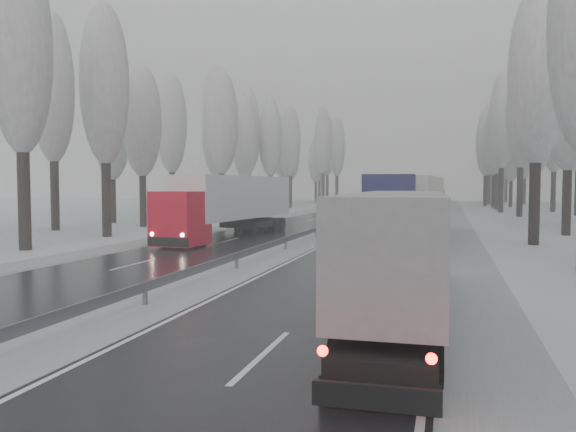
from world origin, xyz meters
The scene contains 53 objects.
ground centered at (0.00, 0.00, 0.00)m, with size 260.00×260.00×0.00m, color silver.
carriageway_right centered at (5.25, 30.00, 0.01)m, with size 7.50×200.00×0.03m, color black.
carriageway_left centered at (-5.25, 30.00, 0.01)m, with size 7.50×200.00×0.03m, color black.
median_slush centered at (0.00, 30.00, 0.02)m, with size 3.00×200.00×0.04m, color #9DA0A5.
shoulder_right centered at (10.20, 30.00, 0.02)m, with size 2.40×200.00×0.04m, color #9DA0A5.
shoulder_left centered at (-10.20, 30.00, 0.02)m, with size 2.40×200.00×0.04m, color #9DA0A5.
median_guardrail centered at (0.00, 29.99, 0.60)m, with size 0.12×200.00×0.76m.
tree_18 centered at (14.51, 27.03, 10.70)m, with size 3.60×3.60×16.58m.
tree_20 centered at (17.90, 35.17, 10.14)m, with size 3.60×3.60×15.71m.
tree_22 centered at (17.02, 45.60, 10.24)m, with size 3.60×3.60×15.86m.
tree_24 centered at (17.90, 51.02, 13.19)m, with size 3.60×3.60×20.49m.
tree_26 centered at (17.56, 61.27, 12.10)m, with size 3.60×3.60×18.78m.
tree_28 centered at (16.34, 71.95, 12.64)m, with size 3.60×3.60×19.62m.
tree_29 centered at (23.71, 75.95, 11.67)m, with size 3.60×3.60×18.11m.
tree_30 centered at (16.56, 81.70, 11.52)m, with size 3.60×3.60×17.86m.
tree_31 centered at (22.48, 85.70, 11.97)m, with size 3.60×3.60×18.58m.
tree_32 centered at (16.63, 89.21, 11.18)m, with size 3.60×3.60×17.33m.
tree_33 centered at (19.77, 93.21, 9.26)m, with size 3.60×3.60×14.33m.
tree_34 centered at (15.73, 96.32, 11.37)m, with size 3.60×3.60×17.63m.
tree_35 centered at (24.94, 100.32, 11.77)m, with size 3.60×3.60×18.25m.
tree_36 centered at (17.04, 106.16, 13.02)m, with size 3.60×3.60×20.23m.
tree_37 centered at (24.02, 110.16, 10.56)m, with size 3.60×3.60×16.37m.
tree_38 centered at (18.73, 116.73, 11.59)m, with size 3.60×3.60×17.97m.
tree_39 centered at (21.55, 120.73, 10.45)m, with size 3.60×3.60×16.19m.
tree_56 centered at (-14.71, 15.70, 11.68)m, with size 3.60×3.60×18.12m.
tree_58 centered at (-15.13, 24.57, 11.10)m, with size 3.60×3.60×17.21m.
tree_59 centered at (-22.80, 28.57, 11.87)m, with size 3.60×3.60×18.41m.
tree_60 centered at (-17.75, 34.20, 9.59)m, with size 3.60×3.60×14.84m.
tree_61 centered at (-23.52, 38.20, 9.02)m, with size 3.60×3.60×13.95m.
tree_62 centered at (-13.94, 43.73, 10.36)m, with size 3.60×3.60×16.04m.
tree_63 centered at (-21.85, 47.73, 10.89)m, with size 3.60×3.60×16.88m.
tree_64 centered at (-18.26, 52.71, 9.96)m, with size 3.60×3.60×15.42m.
tree_65 centered at (-20.05, 56.71, 12.55)m, with size 3.60×3.60×19.48m.
tree_66 centered at (-18.16, 62.35, 9.84)m, with size 3.60×3.60×15.23m.
tree_67 centered at (-19.54, 66.35, 11.03)m, with size 3.60×3.60×17.09m.
tree_68 centered at (-16.58, 69.11, 10.75)m, with size 3.60×3.60×16.65m.
tree_69 centered at (-21.42, 73.11, 12.46)m, with size 3.60×3.60×19.35m.
tree_70 centered at (-16.33, 79.19, 11.03)m, with size 3.60×3.60×17.09m.
tree_71 centered at (-21.09, 83.19, 12.63)m, with size 3.60×3.60×19.61m.
tree_72 centered at (-18.93, 88.54, 9.76)m, with size 3.60×3.60×15.11m.
tree_73 centered at (-21.82, 92.54, 11.11)m, with size 3.60×3.60×17.22m.
tree_74 centered at (-15.07, 99.33, 12.67)m, with size 3.60×3.60×19.68m.
tree_75 centered at (-24.20, 103.33, 11.99)m, with size 3.60×3.60×18.60m.
tree_76 centered at (-14.05, 108.72, 11.95)m, with size 3.60×3.60×18.55m.
tree_77 centered at (-19.66, 112.72, 9.26)m, with size 3.60×3.60×14.32m.
tree_78 centered at (-17.56, 115.31, 12.59)m, with size 3.60×3.60×19.55m.
tree_79 centered at (-20.33, 119.31, 11.01)m, with size 3.60×3.60×17.07m.
truck_grey_tarp centered at (7.87, 4.68, 2.11)m, with size 2.67×14.14×3.61m.
truck_blue_box centered at (5.80, 25.94, 2.57)m, with size 3.46×17.26×4.40m.
truck_cream_box centered at (7.13, 30.66, 2.58)m, with size 3.72×17.38×4.43m.
box_truck_distant centered at (6.20, 91.82, 1.49)m, with size 2.63×7.91×2.93m.
truck_red_white centered at (-5.88, 25.97, 2.62)m, with size 4.32×17.62×4.48m.
truck_red_red centered at (-6.53, 26.52, 2.58)m, with size 2.85×17.27×4.42m.
Camera 1 is at (9.16, -11.65, 3.81)m, focal length 35.00 mm.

